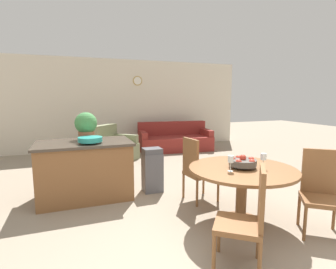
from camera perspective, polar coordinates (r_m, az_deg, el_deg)
ground_plane at (r=2.82m, az=15.05°, el=-26.36°), size 24.00×24.00×0.00m
wall_back at (r=8.16m, az=-10.71°, el=6.43°), size 8.00×0.09×2.70m
dining_table at (r=3.40m, az=15.79°, el=-9.66°), size 1.31×1.31×0.73m
dining_chair_near_left at (r=2.59m, az=17.00°, el=-16.55°), size 0.59×0.59×0.98m
dining_chair_near_right at (r=3.59m, az=30.29°, el=-10.28°), size 0.59×0.59×0.98m
dining_chair_far_side at (r=4.03m, az=6.19°, el=-7.23°), size 0.47×0.47×0.98m
fruit_bowl at (r=3.34m, az=15.94°, el=-5.78°), size 0.33×0.33×0.17m
wine_glass_left at (r=3.13m, az=13.51°, el=-5.38°), size 0.07×0.07×0.19m
wine_glass_right at (r=3.36m, az=20.07°, el=-4.71°), size 0.07×0.07×0.19m
kitchen_island at (r=4.35m, az=-17.59°, el=-7.33°), size 1.43×0.89×0.90m
teal_bowl at (r=4.08m, az=-16.58°, el=-1.04°), size 0.36×0.36×0.09m
potted_plant at (r=4.45m, az=-17.41°, el=1.95°), size 0.35×0.35×0.44m
trash_bin at (r=4.45m, az=-3.44°, el=-7.72°), size 0.32×0.26×0.74m
couch at (r=7.87m, az=1.45°, el=-1.30°), size 2.21×1.19×0.83m
armchair at (r=6.73m, az=-11.56°, el=-3.00°), size 1.22×1.21×0.88m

